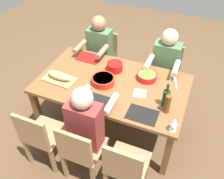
{
  "coord_description": "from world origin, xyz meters",
  "views": [
    {
      "loc": [
        -0.86,
        2.08,
        2.6
      ],
      "look_at": [
        0.0,
        0.0,
        0.63
      ],
      "focal_mm": 38.96,
      "sensor_mm": 36.0,
      "label": 1
    }
  ],
  "objects_px": {
    "beer_bottle": "(168,104)",
    "napkin_stack": "(140,94)",
    "chair_far_center": "(80,150)",
    "bread_loaf": "(59,76)",
    "serving_bowl_pasta": "(115,66)",
    "chair_far_right": "(40,136)",
    "diner_far_center": "(87,124)",
    "cutting_board": "(59,79)",
    "diner_near_right": "(98,50)",
    "diner_near_left": "(165,65)",
    "wine_glass": "(174,122)",
    "serving_bowl_greens": "(103,80)",
    "serving_bowl_salad": "(147,76)",
    "dining_table": "(112,87)",
    "chair_near_right": "(104,56)",
    "wine_bottle": "(166,98)",
    "chair_near_left": "(165,70)",
    "chair_far_left": "(125,167)"
  },
  "relations": [
    {
      "from": "diner_near_left",
      "to": "diner_far_center",
      "type": "distance_m",
      "value": 1.42
    },
    {
      "from": "chair_far_right",
      "to": "chair_near_left",
      "type": "relative_size",
      "value": 1.0
    },
    {
      "from": "dining_table",
      "to": "serving_bowl_pasta",
      "type": "distance_m",
      "value": 0.29
    },
    {
      "from": "chair_far_center",
      "to": "napkin_stack",
      "type": "height_order",
      "value": "chair_far_center"
    },
    {
      "from": "chair_near_right",
      "to": "chair_far_right",
      "type": "bearing_deg",
      "value": 90.0
    },
    {
      "from": "diner_near_right",
      "to": "wine_bottle",
      "type": "distance_m",
      "value": 1.42
    },
    {
      "from": "dining_table",
      "to": "wine_glass",
      "type": "xyz_separation_m",
      "value": [
        -0.82,
        0.45,
        0.19
      ]
    },
    {
      "from": "diner_near_right",
      "to": "wine_bottle",
      "type": "xyz_separation_m",
      "value": [
        -1.16,
        0.8,
        0.15
      ]
    },
    {
      "from": "chair_far_right",
      "to": "beer_bottle",
      "type": "height_order",
      "value": "beer_bottle"
    },
    {
      "from": "serving_bowl_greens",
      "to": "cutting_board",
      "type": "height_order",
      "value": "serving_bowl_greens"
    },
    {
      "from": "diner_far_center",
      "to": "bread_loaf",
      "type": "xyz_separation_m",
      "value": [
        0.61,
        -0.47,
        0.11
      ]
    },
    {
      "from": "wine_bottle",
      "to": "diner_near_right",
      "type": "bearing_deg",
      "value": -34.58
    },
    {
      "from": "wine_bottle",
      "to": "chair_far_left",
      "type": "bearing_deg",
      "value": 75.85
    },
    {
      "from": "cutting_board",
      "to": "wine_bottle",
      "type": "distance_m",
      "value": 1.28
    },
    {
      "from": "dining_table",
      "to": "wine_glass",
      "type": "height_order",
      "value": "wine_glass"
    },
    {
      "from": "beer_bottle",
      "to": "diner_near_right",
      "type": "bearing_deg",
      "value": -36.57
    },
    {
      "from": "dining_table",
      "to": "beer_bottle",
      "type": "bearing_deg",
      "value": 162.3
    },
    {
      "from": "serving_bowl_pasta",
      "to": "napkin_stack",
      "type": "height_order",
      "value": "serving_bowl_pasta"
    },
    {
      "from": "diner_near_right",
      "to": "cutting_board",
      "type": "height_order",
      "value": "diner_near_right"
    },
    {
      "from": "diner_near_right",
      "to": "serving_bowl_greens",
      "type": "height_order",
      "value": "diner_near_right"
    },
    {
      "from": "chair_near_left",
      "to": "diner_near_left",
      "type": "distance_m",
      "value": 0.28
    },
    {
      "from": "chair_near_right",
      "to": "napkin_stack",
      "type": "xyz_separation_m",
      "value": [
        -0.86,
        0.92,
        0.27
      ]
    },
    {
      "from": "diner_far_center",
      "to": "cutting_board",
      "type": "height_order",
      "value": "diner_far_center"
    },
    {
      "from": "beer_bottle",
      "to": "napkin_stack",
      "type": "bearing_deg",
      "value": -23.8
    },
    {
      "from": "chair_far_center",
      "to": "napkin_stack",
      "type": "bearing_deg",
      "value": -115.7
    },
    {
      "from": "napkin_stack",
      "to": "diner_near_left",
      "type": "bearing_deg",
      "value": -99.23
    },
    {
      "from": "chair_far_right",
      "to": "napkin_stack",
      "type": "distance_m",
      "value": 1.19
    },
    {
      "from": "chair_far_right",
      "to": "diner_far_center",
      "type": "height_order",
      "value": "diner_far_center"
    },
    {
      "from": "diner_near_right",
      "to": "beer_bottle",
      "type": "distance_m",
      "value": 1.5
    },
    {
      "from": "dining_table",
      "to": "chair_near_left",
      "type": "xyz_separation_m",
      "value": [
        -0.49,
        -0.85,
        -0.18
      ]
    },
    {
      "from": "chair_far_center",
      "to": "serving_bowl_greens",
      "type": "bearing_deg",
      "value": -83.27
    },
    {
      "from": "chair_far_center",
      "to": "bread_loaf",
      "type": "height_order",
      "value": "same"
    },
    {
      "from": "dining_table",
      "to": "serving_bowl_pasta",
      "type": "relative_size",
      "value": 8.93
    },
    {
      "from": "diner_near_right",
      "to": "serving_bowl_greens",
      "type": "relative_size",
      "value": 4.35
    },
    {
      "from": "chair_near_right",
      "to": "serving_bowl_greens",
      "type": "xyz_separation_m",
      "value": [
        -0.4,
        0.9,
        0.3
      ]
    },
    {
      "from": "chair_near_left",
      "to": "wine_bottle",
      "type": "bearing_deg",
      "value": 100.32
    },
    {
      "from": "chair_far_right",
      "to": "serving_bowl_pasta",
      "type": "distance_m",
      "value": 1.21
    },
    {
      "from": "chair_far_center",
      "to": "diner_near_right",
      "type": "bearing_deg",
      "value": -72.0
    },
    {
      "from": "chair_near_left",
      "to": "wine_glass",
      "type": "height_order",
      "value": "wine_glass"
    },
    {
      "from": "chair_near_right",
      "to": "chair_far_center",
      "type": "bearing_deg",
      "value": 106.16
    },
    {
      "from": "chair_near_left",
      "to": "napkin_stack",
      "type": "xyz_separation_m",
      "value": [
        0.12,
        0.92,
        0.27
      ]
    },
    {
      "from": "bread_loaf",
      "to": "beer_bottle",
      "type": "distance_m",
      "value": 1.32
    },
    {
      "from": "chair_far_left",
      "to": "beer_bottle",
      "type": "distance_m",
      "value": 0.75
    },
    {
      "from": "serving_bowl_pasta",
      "to": "diner_near_right",
      "type": "bearing_deg",
      "value": -44.57
    },
    {
      "from": "dining_table",
      "to": "chair_far_right",
      "type": "relative_size",
      "value": 2.1
    },
    {
      "from": "chair_far_right",
      "to": "diner_far_center",
      "type": "bearing_deg",
      "value": -159.51
    },
    {
      "from": "diner_near_left",
      "to": "wine_glass",
      "type": "relative_size",
      "value": 7.23
    },
    {
      "from": "diner_near_right",
      "to": "bread_loaf",
      "type": "height_order",
      "value": "diner_near_right"
    },
    {
      "from": "chair_far_center",
      "to": "serving_bowl_salad",
      "type": "bearing_deg",
      "value": -108.69
    },
    {
      "from": "chair_near_right",
      "to": "serving_bowl_salad",
      "type": "xyz_separation_m",
      "value": [
        -0.86,
        0.62,
        0.3
      ]
    }
  ]
}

